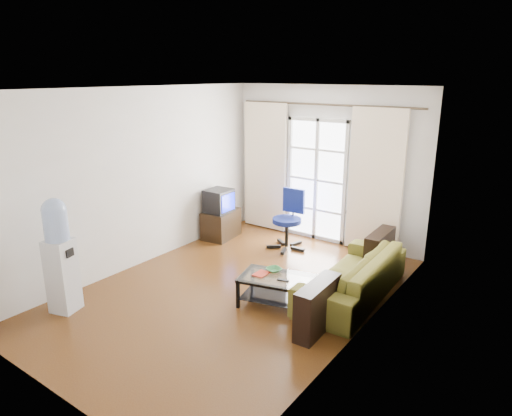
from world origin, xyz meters
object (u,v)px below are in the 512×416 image
at_px(coffee_table, 278,287).
at_px(sofa, 353,275).
at_px(crt_tv, 218,201).
at_px(tv_stand, 221,224).
at_px(task_chair, 288,231).
at_px(water_cooler, 60,253).

bearing_deg(coffee_table, sofa, 51.19).
relative_size(coffee_table, crt_tv, 2.30).
distance_m(sofa, tv_stand, 2.99).
distance_m(coffee_table, tv_stand, 2.72).
xyz_separation_m(sofa, tv_stand, (-2.90, 0.73, -0.05)).
distance_m(sofa, coffee_table, 1.04).
xyz_separation_m(tv_stand, crt_tv, (0.00, -0.07, 0.46)).
distance_m(sofa, task_chair, 1.91).
bearing_deg(tv_stand, sofa, -21.59).
relative_size(sofa, tv_stand, 3.05).
xyz_separation_m(sofa, task_chair, (-1.64, 0.99, -0.01)).
distance_m(sofa, water_cooler, 3.74).
bearing_deg(tv_stand, coffee_table, -41.95).
xyz_separation_m(sofa, coffee_table, (-0.65, -0.81, -0.05)).
height_order(sofa, crt_tv, crt_tv).
distance_m(crt_tv, water_cooler, 3.13).
height_order(crt_tv, task_chair, task_chair).
relative_size(crt_tv, water_cooler, 0.32).
xyz_separation_m(coffee_table, water_cooler, (-2.11, -1.66, 0.51)).
height_order(coffee_table, task_chair, task_chair).
bearing_deg(crt_tv, task_chair, 12.83).
distance_m(coffee_table, water_cooler, 2.73).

